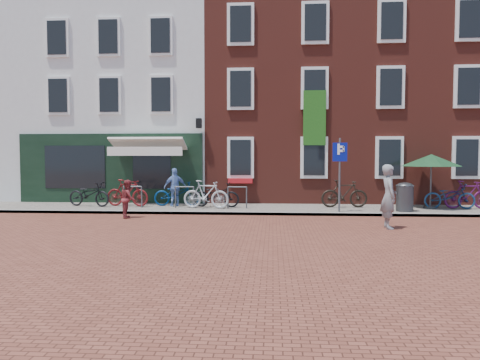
# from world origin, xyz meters

# --- Properties ---
(ground) EXTENTS (80.00, 80.00, 0.00)m
(ground) POSITION_xyz_m (0.00, 0.00, 0.00)
(ground) COLOR brown
(sidewalk) EXTENTS (24.00, 3.00, 0.10)m
(sidewalk) POSITION_xyz_m (1.00, 1.50, 0.05)
(sidewalk) COLOR slate
(sidewalk) RESTS_ON ground
(building_stucco) EXTENTS (8.00, 8.00, 9.00)m
(building_stucco) POSITION_xyz_m (-5.00, 7.00, 4.50)
(building_stucco) COLOR silver
(building_stucco) RESTS_ON ground
(building_brick_mid) EXTENTS (6.00, 8.00, 10.00)m
(building_brick_mid) POSITION_xyz_m (2.00, 7.00, 5.00)
(building_brick_mid) COLOR maroon
(building_brick_mid) RESTS_ON ground
(building_brick_right) EXTENTS (6.00, 8.00, 10.00)m
(building_brick_right) POSITION_xyz_m (8.00, 7.00, 5.00)
(building_brick_right) COLOR maroon
(building_brick_right) RESTS_ON ground
(litter_bin) EXTENTS (0.59, 0.59, 1.09)m
(litter_bin) POSITION_xyz_m (6.50, 0.72, 0.66)
(litter_bin) COLOR #39393B
(litter_bin) RESTS_ON sidewalk
(parking_sign) EXTENTS (0.50, 0.08, 2.59)m
(parking_sign) POSITION_xyz_m (4.16, 0.40, 1.80)
(parking_sign) COLOR #4C4C4F
(parking_sign) RESTS_ON sidewalk
(parasol) EXTENTS (2.27, 2.27, 2.13)m
(parasol) POSITION_xyz_m (7.76, 1.82, 1.99)
(parasol) COLOR #4C4C4F
(parasol) RESTS_ON sidewalk
(woman) EXTENTS (0.46, 0.68, 1.82)m
(woman) POSITION_xyz_m (5.11, -2.58, 0.91)
(woman) COLOR gray
(woman) RESTS_ON ground
(boy) EXTENTS (0.61, 0.71, 1.27)m
(boy) POSITION_xyz_m (-2.98, -0.90, 0.63)
(boy) COLOR maroon
(boy) RESTS_ON ground
(cafe_person) EXTENTS (0.95, 0.71, 1.49)m
(cafe_person) POSITION_xyz_m (-1.98, 1.74, 0.85)
(cafe_person) COLOR #6B8DCD
(cafe_person) RESTS_ON sidewalk
(bicycle_0) EXTENTS (1.90, 1.03, 0.95)m
(bicycle_0) POSITION_xyz_m (-5.32, 1.47, 0.57)
(bicycle_0) COLOR black
(bicycle_0) RESTS_ON sidewalk
(bicycle_1) EXTENTS (1.81, 0.77, 1.05)m
(bicycle_1) POSITION_xyz_m (-3.83, 1.58, 0.63)
(bicycle_1) COLOR maroon
(bicycle_1) RESTS_ON sidewalk
(bicycle_2) EXTENTS (1.83, 0.71, 0.95)m
(bicycle_2) POSITION_xyz_m (-1.93, 1.85, 0.57)
(bicycle_2) COLOR navy
(bicycle_2) RESTS_ON sidewalk
(bicycle_3) EXTENTS (1.80, 0.72, 1.05)m
(bicycle_3) POSITION_xyz_m (-0.67, 1.12, 0.63)
(bicycle_3) COLOR #B2B2B4
(bicycle_3) RESTS_ON sidewalk
(bicycle_4) EXTENTS (1.86, 0.82, 0.95)m
(bicycle_4) POSITION_xyz_m (-0.34, 1.59, 0.57)
(bicycle_4) COLOR black
(bicycle_4) RESTS_ON sidewalk
(bicycle_5) EXTENTS (1.77, 0.59, 1.05)m
(bicycle_5) POSITION_xyz_m (4.55, 1.76, 0.63)
(bicycle_5) COLOR black
(bicycle_5) RESTS_ON sidewalk
(bicycle_6) EXTENTS (1.84, 0.75, 0.95)m
(bicycle_6) POSITION_xyz_m (8.37, 1.61, 0.57)
(bicycle_6) COLOR navy
(bicycle_6) RESTS_ON sidewalk
(bicycle_7) EXTENTS (1.78, 0.62, 1.05)m
(bicycle_7) POSITION_xyz_m (9.05, 1.67, 0.63)
(bicycle_7) COLOR #470F40
(bicycle_7) RESTS_ON sidewalk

